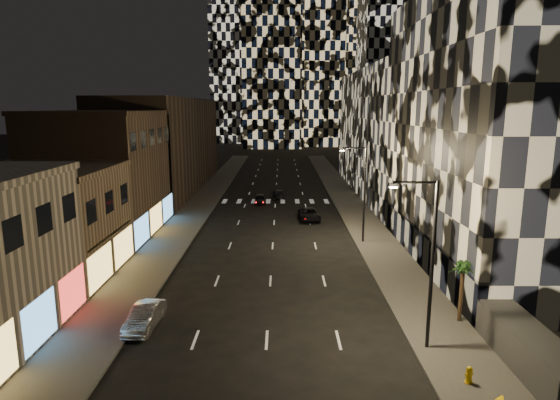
{
  "coord_description": "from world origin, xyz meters",
  "views": [
    {
      "loc": [
        0.8,
        -13.01,
        12.74
      ],
      "look_at": [
        0.71,
        20.8,
        6.0
      ],
      "focal_mm": 30.0,
      "sensor_mm": 36.0,
      "label": 1
    }
  ],
  "objects_px": {
    "fire_hydrant": "(469,375)",
    "palm_tree": "(463,272)",
    "car_dark_rightlane": "(309,214)",
    "car_dark_oncoming": "(279,194)",
    "streetlight_near": "(428,254)",
    "car_silver_parked": "(145,317)",
    "car_dark_midlane": "(260,199)",
    "streetlight_far": "(362,188)"
  },
  "relations": [
    {
      "from": "streetlight_near",
      "to": "fire_hydrant",
      "type": "xyz_separation_m",
      "value": [
        1.17,
        -3.32,
        -4.82
      ]
    },
    {
      "from": "streetlight_near",
      "to": "palm_tree",
      "type": "relative_size",
      "value": 2.42
    },
    {
      "from": "car_dark_midlane",
      "to": "car_silver_parked",
      "type": "bearing_deg",
      "value": -101.33
    },
    {
      "from": "car_dark_midlane",
      "to": "car_dark_oncoming",
      "type": "relative_size",
      "value": 0.88
    },
    {
      "from": "streetlight_near",
      "to": "streetlight_far",
      "type": "height_order",
      "value": "same"
    },
    {
      "from": "streetlight_far",
      "to": "car_dark_rightlane",
      "type": "height_order",
      "value": "streetlight_far"
    },
    {
      "from": "car_silver_parked",
      "to": "car_dark_oncoming",
      "type": "bearing_deg",
      "value": 82.9
    },
    {
      "from": "palm_tree",
      "to": "streetlight_near",
      "type": "bearing_deg",
      "value": -135.11
    },
    {
      "from": "car_dark_oncoming",
      "to": "fire_hydrant",
      "type": "relative_size",
      "value": 5.16
    },
    {
      "from": "fire_hydrant",
      "to": "streetlight_near",
      "type": "bearing_deg",
      "value": 109.41
    },
    {
      "from": "streetlight_far",
      "to": "fire_hydrant",
      "type": "xyz_separation_m",
      "value": [
        1.17,
        -23.32,
        -4.82
      ]
    },
    {
      "from": "car_dark_midlane",
      "to": "palm_tree",
      "type": "distance_m",
      "value": 37.77
    },
    {
      "from": "car_dark_oncoming",
      "to": "palm_tree",
      "type": "height_order",
      "value": "palm_tree"
    },
    {
      "from": "streetlight_far",
      "to": "car_dark_midlane",
      "type": "distance_m",
      "value": 21.56
    },
    {
      "from": "car_silver_parked",
      "to": "palm_tree",
      "type": "relative_size",
      "value": 1.08
    },
    {
      "from": "fire_hydrant",
      "to": "palm_tree",
      "type": "xyz_separation_m",
      "value": [
        1.97,
        6.46,
        2.68
      ]
    },
    {
      "from": "car_dark_midlane",
      "to": "fire_hydrant",
      "type": "xyz_separation_m",
      "value": [
        11.54,
        -41.63,
        -0.1
      ]
    },
    {
      "from": "streetlight_near",
      "to": "car_dark_rightlane",
      "type": "xyz_separation_m",
      "value": [
        -4.35,
        29.09,
        -4.68
      ]
    },
    {
      "from": "palm_tree",
      "to": "fire_hydrant",
      "type": "bearing_deg",
      "value": -106.99
    },
    {
      "from": "car_silver_parked",
      "to": "car_dark_oncoming",
      "type": "relative_size",
      "value": 0.95
    },
    {
      "from": "car_dark_rightlane",
      "to": "palm_tree",
      "type": "xyz_separation_m",
      "value": [
        7.5,
        -25.95,
        2.54
      ]
    },
    {
      "from": "car_dark_midlane",
      "to": "car_dark_rightlane",
      "type": "xyz_separation_m",
      "value": [
        6.02,
        -9.22,
        0.04
      ]
    },
    {
      "from": "car_silver_parked",
      "to": "car_dark_rightlane",
      "type": "relative_size",
      "value": 0.83
    },
    {
      "from": "car_dark_oncoming",
      "to": "streetlight_far",
      "type": "bearing_deg",
      "value": 106.48
    },
    {
      "from": "car_silver_parked",
      "to": "car_dark_midlane",
      "type": "relative_size",
      "value": 1.08
    },
    {
      "from": "car_dark_rightlane",
      "to": "fire_hydrant",
      "type": "xyz_separation_m",
      "value": [
        5.53,
        -32.41,
        -0.14
      ]
    },
    {
      "from": "palm_tree",
      "to": "car_dark_rightlane",
      "type": "bearing_deg",
      "value": 106.12
    },
    {
      "from": "streetlight_near",
      "to": "palm_tree",
      "type": "height_order",
      "value": "streetlight_near"
    },
    {
      "from": "car_dark_rightlane",
      "to": "fire_hydrant",
      "type": "distance_m",
      "value": 32.88
    },
    {
      "from": "fire_hydrant",
      "to": "palm_tree",
      "type": "height_order",
      "value": "palm_tree"
    },
    {
      "from": "car_silver_parked",
      "to": "streetlight_near",
      "type": "bearing_deg",
      "value": -5.22
    },
    {
      "from": "car_silver_parked",
      "to": "car_dark_midlane",
      "type": "height_order",
      "value": "car_silver_parked"
    },
    {
      "from": "streetlight_near",
      "to": "car_dark_midlane",
      "type": "relative_size",
      "value": 2.41
    },
    {
      "from": "car_dark_midlane",
      "to": "car_dark_oncoming",
      "type": "xyz_separation_m",
      "value": [
        2.52,
        3.96,
        -0.02
      ]
    },
    {
      "from": "car_silver_parked",
      "to": "car_dark_rightlane",
      "type": "bearing_deg",
      "value": 71.02
    },
    {
      "from": "streetlight_near",
      "to": "car_dark_oncoming",
      "type": "xyz_separation_m",
      "value": [
        -7.85,
        42.27,
        -4.74
      ]
    },
    {
      "from": "streetlight_far",
      "to": "palm_tree",
      "type": "relative_size",
      "value": 2.42
    },
    {
      "from": "car_silver_parked",
      "to": "car_dark_midlane",
      "type": "distance_m",
      "value": 36.2
    },
    {
      "from": "car_silver_parked",
      "to": "palm_tree",
      "type": "xyz_separation_m",
      "value": [
        18.7,
        0.65,
        2.55
      ]
    },
    {
      "from": "car_dark_oncoming",
      "to": "fire_hydrant",
      "type": "distance_m",
      "value": 46.48
    },
    {
      "from": "streetlight_far",
      "to": "car_dark_midlane",
      "type": "xyz_separation_m",
      "value": [
        -10.37,
        18.31,
        -4.72
      ]
    },
    {
      "from": "car_dark_oncoming",
      "to": "palm_tree",
      "type": "bearing_deg",
      "value": 102.75
    }
  ]
}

